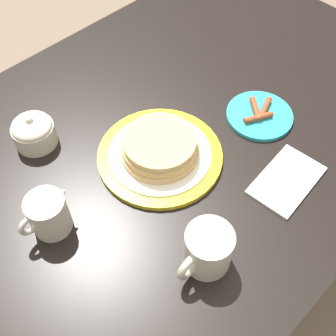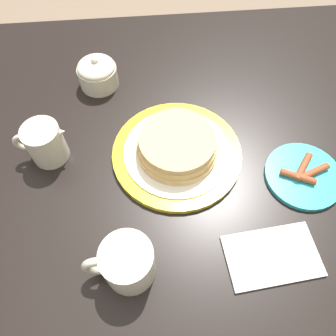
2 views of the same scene
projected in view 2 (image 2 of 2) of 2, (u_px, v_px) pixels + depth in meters
ground_plane at (169, 248)px, 1.37m from camera, size 8.00×8.00×0.00m
dining_table at (169, 168)px, 0.81m from camera, size 1.57×0.92×0.75m
pancake_plate at (177, 149)px, 0.68m from camera, size 0.27×0.27×0.06m
side_plate_bacon at (303, 175)px, 0.67m from camera, size 0.16×0.16×0.02m
coffee_mug at (126, 263)px, 0.54m from camera, size 0.12×0.09×0.09m
creamer_pitcher at (45, 143)px, 0.66m from camera, size 0.12×0.08×0.10m
sugar_bowl at (97, 73)px, 0.78m from camera, size 0.09×0.09×0.08m
napkin at (272, 256)px, 0.59m from camera, size 0.17×0.12×0.01m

